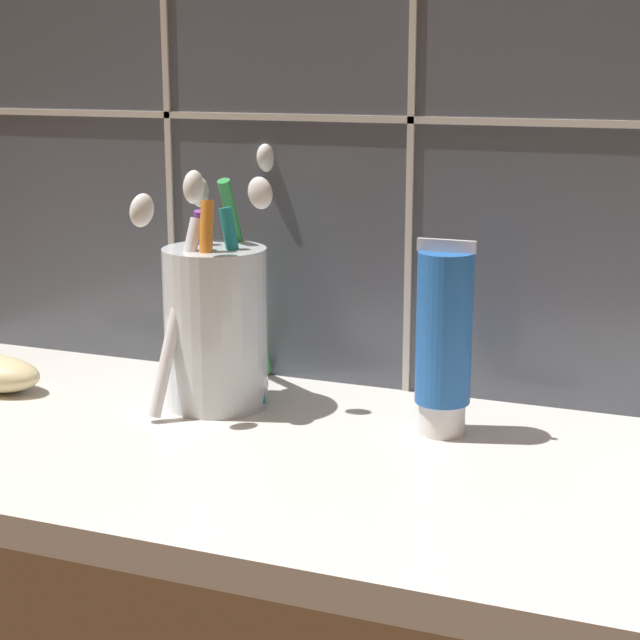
# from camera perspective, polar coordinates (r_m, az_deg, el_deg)

# --- Properties ---
(sink_counter) EXTENTS (0.78, 0.30, 0.02)m
(sink_counter) POSITION_cam_1_polar(r_m,az_deg,el_deg) (0.68, -0.61, -7.82)
(sink_counter) COLOR silver
(sink_counter) RESTS_ON ground
(tile_wall_backsplash) EXTENTS (0.88, 0.02, 0.58)m
(tile_wall_backsplash) POSITION_cam_1_polar(r_m,az_deg,el_deg) (0.78, 3.75, 15.76)
(tile_wall_backsplash) COLOR #4C515B
(tile_wall_backsplash) RESTS_ON ground
(toothbrush_cup) EXTENTS (0.08, 0.16, 0.18)m
(toothbrush_cup) POSITION_cam_1_polar(r_m,az_deg,el_deg) (0.75, -5.58, -0.02)
(toothbrush_cup) COLOR silver
(toothbrush_cup) RESTS_ON sink_counter
(toothpaste_tube) EXTENTS (0.04, 0.04, 0.13)m
(toothpaste_tube) POSITION_cam_1_polar(r_m,az_deg,el_deg) (0.70, 6.62, -1.05)
(toothpaste_tube) COLOR white
(toothpaste_tube) RESTS_ON sink_counter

